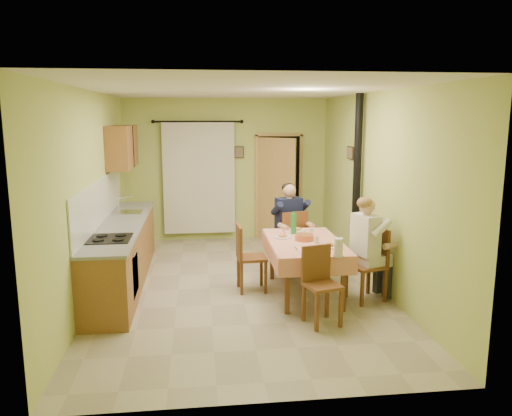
{
  "coord_description": "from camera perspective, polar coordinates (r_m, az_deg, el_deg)",
  "views": [
    {
      "loc": [
        -0.58,
        -6.92,
        2.46
      ],
      "look_at": [
        0.25,
        0.1,
        1.15
      ],
      "focal_mm": 35.0,
      "sensor_mm": 36.0,
      "label": 1
    }
  ],
  "objects": [
    {
      "name": "upper_cabinets",
      "position": [
        8.72,
        -15.01,
        6.79
      ],
      "size": [
        0.35,
        1.4,
        0.7
      ],
      "primitive_type": "cube",
      "color": "brown",
      "rests_on": "room_shell"
    },
    {
      "name": "dining_table",
      "position": [
        7.02,
        5.56,
        -6.78
      ],
      "size": [
        1.01,
        1.66,
        0.76
      ],
      "rotation": [
        0.0,
        0.0,
        -0.01
      ],
      "color": "#E9927A",
      "rests_on": "ground"
    },
    {
      "name": "chair_right",
      "position": [
        6.95,
        12.52,
        -7.93
      ],
      "size": [
        0.53,
        0.53,
        0.99
      ],
      "rotation": [
        0.0,
        0.0,
        1.87
      ],
      "color": "brown",
      "rests_on": "ground"
    },
    {
      "name": "floor",
      "position": [
        7.36,
        -1.86,
        -9.02
      ],
      "size": [
        4.0,
        6.0,
        0.01
      ],
      "primitive_type": "cube",
      "color": "tan",
      "rests_on": "ground"
    },
    {
      "name": "stove_flue",
      "position": [
        8.04,
        11.33,
        0.02
      ],
      "size": [
        0.24,
        0.24,
        2.8
      ],
      "color": "black",
      "rests_on": "ground"
    },
    {
      "name": "man_right",
      "position": [
        6.78,
        12.62,
        -3.23
      ],
      "size": [
        0.57,
        0.64,
        1.39
      ],
      "rotation": [
        0.0,
        0.0,
        1.87
      ],
      "color": "silver",
      "rests_on": "chair_right"
    },
    {
      "name": "chair_near",
      "position": [
        6.09,
        7.51,
        -10.46
      ],
      "size": [
        0.47,
        0.47,
        0.94
      ],
      "rotation": [
        0.0,
        0.0,
        3.41
      ],
      "color": "brown",
      "rests_on": "ground"
    },
    {
      "name": "curtain",
      "position": [
        9.89,
        -6.53,
        3.48
      ],
      "size": [
        1.7,
        0.07,
        2.22
      ],
      "color": "black",
      "rests_on": "ground"
    },
    {
      "name": "chair_far",
      "position": [
        8.05,
        3.85,
        -5.14
      ],
      "size": [
        0.53,
        0.53,
        1.0
      ],
      "rotation": [
        0.0,
        0.0,
        0.27
      ],
      "color": "brown",
      "rests_on": "ground"
    },
    {
      "name": "picture_right",
      "position": [
        8.53,
        10.73,
        6.22
      ],
      "size": [
        0.03,
        0.31,
        0.21
      ],
      "primitive_type": "cube",
      "color": "brown",
      "rests_on": "room_shell"
    },
    {
      "name": "picture_back",
      "position": [
        9.95,
        -1.95,
        6.4
      ],
      "size": [
        0.19,
        0.03,
        0.23
      ],
      "primitive_type": "cube",
      "color": "black",
      "rests_on": "room_shell"
    },
    {
      "name": "chair_left",
      "position": [
        7.14,
        -0.61,
        -7.18
      ],
      "size": [
        0.42,
        0.42,
        0.96
      ],
      "rotation": [
        0.0,
        0.0,
        -1.52
      ],
      "color": "brown",
      "rests_on": "ground"
    },
    {
      "name": "kitchen_run",
      "position": [
        7.66,
        -15.02,
        -4.83
      ],
      "size": [
        0.64,
        3.64,
        1.56
      ],
      "color": "brown",
      "rests_on": "ground"
    },
    {
      "name": "room_shell",
      "position": [
        6.97,
        -1.95,
        5.23
      ],
      "size": [
        4.04,
        6.04,
        2.82
      ],
      "color": "#BDCC68",
      "rests_on": "ground"
    },
    {
      "name": "doorway",
      "position": [
        10.0,
        2.47,
        2.39
      ],
      "size": [
        0.96,
        0.55,
        2.15
      ],
      "color": "black",
      "rests_on": "ground"
    },
    {
      "name": "tableware",
      "position": [
        6.82,
        6.02,
        -3.51
      ],
      "size": [
        0.78,
        1.6,
        0.33
      ],
      "color": "white",
      "rests_on": "dining_table"
    },
    {
      "name": "man_far",
      "position": [
        7.93,
        3.86,
        -1.02
      ],
      "size": [
        0.64,
        0.56,
        1.39
      ],
      "rotation": [
        0.0,
        0.0,
        0.27
      ],
      "color": "#141938",
      "rests_on": "chair_far"
    }
  ]
}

